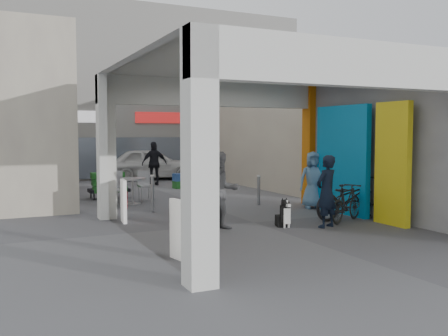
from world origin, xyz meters
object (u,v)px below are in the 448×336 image
bicycle_rear (347,203)px  border_collie (284,215)px  man_with_dog (326,191)px  man_crates (154,164)px  man_elderly (313,180)px  cafe_set (126,192)px  bicycle_front (349,198)px  produce_stand (109,188)px  white_van (151,164)px  man_back_turned (221,191)px

bicycle_rear → border_collie: bearing=61.0°
man_with_dog → man_crates: (-0.78, 10.29, 0.07)m
man_with_dog → man_elderly: 2.84m
man_with_dog → bicycle_rear: man_with_dog is taller
cafe_set → border_collie: 5.69m
border_collie → man_with_dog: (0.83, -0.44, 0.54)m
cafe_set → man_crates: man_crates is taller
man_elderly → bicycle_front: man_elderly is taller
man_with_dog → produce_stand: bearing=-82.9°
man_crates → white_van: 2.50m
border_collie → produce_stand: bearing=129.4°
man_with_dog → bicycle_front: bearing=-169.0°
man_with_dog → man_back_turned: size_ratio=0.95×
cafe_set → man_crates: 5.17m
man_crates → bicycle_front: man_crates is taller
white_van → bicycle_front: bearing=-161.2°
man_with_dog → bicycle_rear: (0.85, 0.36, -0.35)m
bicycle_rear → man_with_dog: bearing=86.8°
border_collie → bicycle_front: bicycle_front is taller
man_with_dog → white_van: size_ratio=0.39×
man_crates → bicycle_rear: bearing=101.2°
cafe_set → bicycle_front: bicycle_front is taller
cafe_set → bicycle_front: bearing=-50.2°
bicycle_front → white_van: 12.15m
man_crates → white_van: size_ratio=0.42×
bicycle_rear → white_van: 12.40m
man_elderly → bicycle_rear: man_elderly is taller
man_back_turned → bicycle_front: (3.36, -0.11, -0.33)m
bicycle_front → cafe_set: bearing=36.6°
cafe_set → border_collie: size_ratio=2.33×
border_collie → bicycle_rear: (1.68, -0.09, 0.19)m
cafe_set → man_crates: bearing=63.6°
cafe_set → man_with_dog: bearing=-61.6°
cafe_set → border_collie: cafe_set is taller
man_back_turned → bicycle_rear: (3.08, -0.39, -0.39)m
man_elderly → bicycle_rear: 2.21m
man_with_dog → white_van: 12.72m
man_with_dog → man_crates: 10.32m
cafe_set → man_back_turned: man_back_turned is taller
man_with_dog → man_elderly: size_ratio=1.02×
man_elderly → white_van: size_ratio=0.38×
man_elderly → bicycle_front: bearing=-76.8°
bicycle_front → man_elderly: bearing=-11.1°
bicycle_rear → white_van: bearing=-21.3°
man_with_dog → bicycle_front: (1.13, 0.63, -0.29)m
man_with_dog → man_back_turned: bearing=-36.7°
produce_stand → man_crates: size_ratio=0.72×
man_crates → bicycle_rear: (1.63, -9.93, -0.42)m
produce_stand → man_with_dog: man_with_dog is taller
border_collie → man_with_dog: man_with_dog is taller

